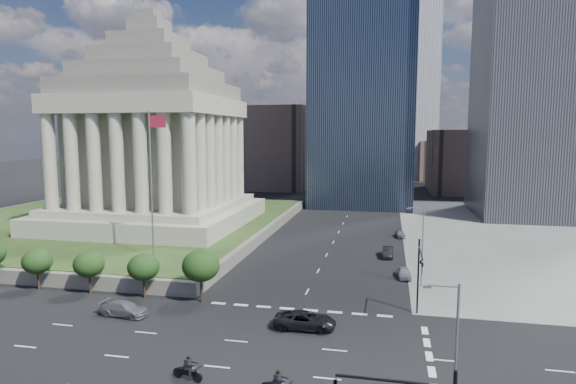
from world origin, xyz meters
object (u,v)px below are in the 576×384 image
(street_lamp_south, at_px, (453,353))
(motorcycle_lead, at_px, (277,383))
(war_memorial, at_px, (153,120))
(traffic_signal_ne, at_px, (420,270))
(parked_sedan_near, at_px, (404,273))
(pickup_truck, at_px, (305,320))
(parked_sedan_far, at_px, (400,234))
(parked_sedan_mid, at_px, (388,252))
(motorcycle_trail, at_px, (187,368))
(street_lamp_north, at_px, (421,241))
(flagpole, at_px, (152,176))
(suv_grey, at_px, (124,309))

(street_lamp_south, distance_m, motorcycle_lead, 12.77)
(war_memorial, distance_m, traffic_signal_ne, 60.00)
(motorcycle_lead, bearing_deg, parked_sedan_near, 88.66)
(pickup_truck, height_order, motorcycle_lead, motorcycle_lead)
(parked_sedan_far, bearing_deg, parked_sedan_mid, -105.11)
(war_memorial, xyz_separation_m, motorcycle_trail, (28.54, -50.45, -20.41))
(street_lamp_south, height_order, street_lamp_north, same)
(street_lamp_south, xyz_separation_m, parked_sedan_far, (-1.83, 59.53, -5.01))
(motorcycle_lead, bearing_deg, flagpole, 146.80)
(parked_sedan_far, bearing_deg, suv_grey, -129.60)
(pickup_truck, relative_size, motorcycle_trail, 2.25)
(parked_sedan_mid, xyz_separation_m, motorcycle_trail, (-14.84, -41.14, 0.24))
(flagpole, xyz_separation_m, motorcycle_trail, (16.37, -26.45, -12.12))
(traffic_signal_ne, bearing_deg, flagpole, 163.29)
(motorcycle_trail, bearing_deg, parked_sedan_near, 72.58)
(traffic_signal_ne, height_order, suv_grey, traffic_signal_ne)
(traffic_signal_ne, height_order, street_lamp_south, street_lamp_south)
(pickup_truck, height_order, parked_sedan_far, pickup_truck)
(flagpole, relative_size, pickup_truck, 3.34)
(parked_sedan_near, distance_m, parked_sedan_mid, 10.81)
(pickup_truck, xyz_separation_m, parked_sedan_mid, (7.72, 29.56, -0.08))
(war_memorial, height_order, motorcycle_trail, war_memorial)
(flagpole, distance_m, suv_grey, 20.33)
(traffic_signal_ne, bearing_deg, war_memorial, 143.58)
(parked_sedan_near, relative_size, parked_sedan_mid, 0.88)
(street_lamp_north, xyz_separation_m, parked_sedan_near, (-1.83, 3.09, -4.97))
(street_lamp_south, bearing_deg, suv_grey, 154.68)
(traffic_signal_ne, xyz_separation_m, street_lamp_north, (0.83, 11.30, 0.41))
(pickup_truck, bearing_deg, parked_sedan_mid, -17.10)
(suv_grey, bearing_deg, parked_sedan_near, -51.13)
(parked_sedan_mid, bearing_deg, street_lamp_north, -73.02)
(flagpole, xyz_separation_m, traffic_signal_ne, (34.33, -10.30, -7.86))
(traffic_signal_ne, relative_size, suv_grey, 1.55)
(street_lamp_north, relative_size, motorcycle_lead, 3.71)
(parked_sedan_near, xyz_separation_m, parked_sedan_far, (0.00, 25.44, -0.04))
(suv_grey, xyz_separation_m, motorcycle_lead, (19.09, -11.75, 0.25))
(flagpole, height_order, street_lamp_south, flagpole)
(street_lamp_south, distance_m, motorcycle_trail, 19.68)
(flagpole, distance_m, motorcycle_trail, 33.39)
(parked_sedan_near, height_order, motorcycle_lead, motorcycle_lead)
(pickup_truck, bearing_deg, parked_sedan_near, -29.90)
(motorcycle_trail, bearing_deg, street_lamp_south, 0.93)
(parked_sedan_near, height_order, parked_sedan_mid, parked_sedan_mid)
(flagpole, distance_m, parked_sedan_mid, 36.64)
(suv_grey, bearing_deg, motorcycle_lead, -116.93)
(suv_grey, bearing_deg, war_memorial, 27.57)
(street_lamp_south, relative_size, street_lamp_north, 1.00)
(pickup_truck, height_order, parked_sedan_mid, pickup_truck)
(traffic_signal_ne, bearing_deg, pickup_truck, -157.15)
(flagpole, xyz_separation_m, parked_sedan_mid, (31.20, 14.69, -12.36))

